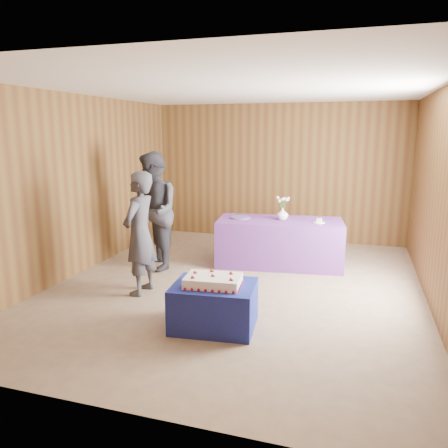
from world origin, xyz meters
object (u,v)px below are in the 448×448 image
at_px(cake_table, 214,306).
at_px(guest_right, 153,211).
at_px(serving_table, 279,242).
at_px(sheet_cake, 213,281).
at_px(guest_left, 140,233).
at_px(vase, 282,214).

xyz_separation_m(cake_table, guest_right, (-1.59, 1.75, 0.68)).
bearing_deg(serving_table, sheet_cake, -103.54).
bearing_deg(sheet_cake, guest_left, 143.56).
height_order(serving_table, sheet_cake, serving_table).
height_order(vase, guest_left, guest_left).
xyz_separation_m(sheet_cake, vase, (0.30, 2.62, 0.29)).
bearing_deg(guest_left, sheet_cake, 60.60).
relative_size(cake_table, serving_table, 0.45).
bearing_deg(cake_table, vase, 77.48).
height_order(sheet_cake, guest_left, guest_left).
height_order(cake_table, sheet_cake, sheet_cake).
bearing_deg(sheet_cake, cake_table, 88.25).
bearing_deg(serving_table, cake_table, -103.69).
height_order(sheet_cake, guest_right, guest_right).
relative_size(sheet_cake, vase, 3.45).
bearing_deg(sheet_cake, vase, 77.62).
distance_m(serving_table, vase, 0.47).
bearing_deg(vase, guest_left, -130.29).
bearing_deg(vase, sheet_cake, -96.51).
height_order(serving_table, vase, vase).
relative_size(cake_table, guest_right, 0.48).
xyz_separation_m(cake_table, guest_left, (-1.28, 0.72, 0.58)).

